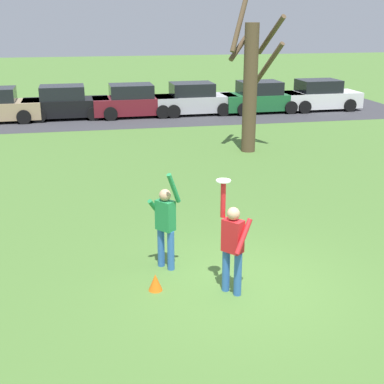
# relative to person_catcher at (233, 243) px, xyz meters

# --- Properties ---
(ground_plane) EXTENTS (120.00, 120.00, 0.00)m
(ground_plane) POSITION_rel_person_catcher_xyz_m (0.28, 0.25, -0.98)
(ground_plane) COLOR #4C7533
(person_catcher) EXTENTS (0.54, 0.57, 2.08)m
(person_catcher) POSITION_rel_person_catcher_xyz_m (0.00, 0.00, 0.00)
(person_catcher) COLOR #3366B7
(person_catcher) RESTS_ON ground_plane
(person_defender) EXTENTS (0.64, 0.66, 2.05)m
(person_defender) POSITION_rel_person_catcher_xyz_m (-1.02, 1.23, -0.00)
(person_defender) COLOR #3366B7
(person_defender) RESTS_ON ground_plane
(frisbee_disc) EXTENTS (0.25, 0.25, 0.02)m
(frisbee_disc) POSITION_rel_person_catcher_xyz_m (-0.14, 0.17, 1.11)
(frisbee_disc) COLOR white
(frisbee_disc) RESTS_ON person_catcher
(parked_car_black) EXTENTS (4.14, 2.12, 1.59)m
(parked_car_black) POSITION_rel_person_catcher_xyz_m (-3.42, 18.26, -0.25)
(parked_car_black) COLOR black
(parked_car_black) RESTS_ON ground_plane
(parked_car_maroon) EXTENTS (4.14, 2.12, 1.59)m
(parked_car_maroon) POSITION_rel_person_catcher_xyz_m (-0.09, 18.13, -0.25)
(parked_car_maroon) COLOR maroon
(parked_car_maroon) RESTS_ON ground_plane
(parked_car_silver) EXTENTS (4.14, 2.12, 1.59)m
(parked_car_silver) POSITION_rel_person_catcher_xyz_m (2.99, 18.19, -0.25)
(parked_car_silver) COLOR #BCBCC1
(parked_car_silver) RESTS_ON ground_plane
(parked_car_green) EXTENTS (4.14, 2.12, 1.59)m
(parked_car_green) POSITION_rel_person_catcher_xyz_m (6.54, 18.10, -0.25)
(parked_car_green) COLOR #1E6633
(parked_car_green) RESTS_ON ground_plane
(parked_car_white) EXTENTS (4.14, 2.12, 1.59)m
(parked_car_white) POSITION_rel_person_catcher_xyz_m (9.83, 18.17, -0.25)
(parked_car_white) COLOR white
(parked_car_white) RESTS_ON ground_plane
(parking_strip) EXTENTS (25.73, 6.40, 0.01)m
(parking_strip) POSITION_rel_person_catcher_xyz_m (1.39, 18.21, -0.98)
(parking_strip) COLOR #38383D
(parking_strip) RESTS_ON ground_plane
(bare_tree_tall) EXTENTS (1.91, 1.75, 5.59)m
(bare_tree_tall) POSITION_rel_person_catcher_xyz_m (3.46, 10.19, 1.58)
(bare_tree_tall) COLOR brown
(bare_tree_tall) RESTS_ON ground_plane
(field_cone_orange) EXTENTS (0.26, 0.26, 0.32)m
(field_cone_orange) POSITION_rel_person_catcher_xyz_m (-1.35, 0.36, -0.82)
(field_cone_orange) COLOR orange
(field_cone_orange) RESTS_ON ground_plane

